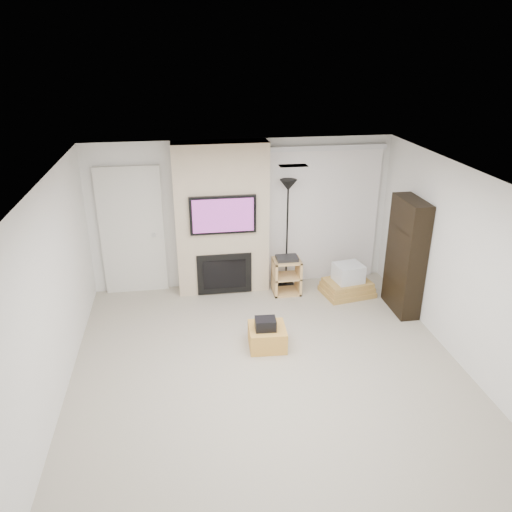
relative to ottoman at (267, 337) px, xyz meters
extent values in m
cube|color=#B0A794|center=(-0.08, -0.68, -0.15)|extent=(5.00, 5.50, 0.00)
cube|color=white|center=(-0.08, -0.68, 2.35)|extent=(5.00, 5.50, 0.00)
cube|color=white|center=(-0.08, 2.07, 1.10)|extent=(5.00, 0.00, 2.50)
cube|color=white|center=(-0.08, -3.43, 1.10)|extent=(5.00, 0.00, 2.50)
cube|color=white|center=(-2.58, -0.68, 1.10)|extent=(0.00, 5.50, 2.50)
cube|color=white|center=(2.42, -0.68, 1.10)|extent=(0.00, 5.50, 2.50)
cube|color=silver|center=(0.32, 0.12, 2.35)|extent=(0.35, 0.18, 0.01)
cube|color=gold|center=(0.00, 0.00, 0.00)|extent=(0.53, 0.53, 0.30)
cube|color=black|center=(-0.03, -0.04, 0.23)|extent=(0.29, 0.23, 0.16)
cube|color=beige|center=(-0.43, 1.87, 1.10)|extent=(1.50, 0.40, 2.50)
cube|color=black|center=(-0.43, 1.64, 1.25)|extent=(1.05, 0.06, 0.62)
cube|color=#6C2767|center=(-0.43, 1.60, 1.25)|extent=(0.96, 0.00, 0.54)
cube|color=black|center=(-0.43, 1.66, 0.22)|extent=(0.90, 0.04, 0.70)
cube|color=black|center=(-0.43, 1.64, 0.22)|extent=(0.70, 0.02, 0.50)
cube|color=silver|center=(-1.88, 2.03, 0.92)|extent=(1.02, 0.08, 2.14)
cube|color=beige|center=(-1.88, 2.04, 0.87)|extent=(0.90, 0.05, 2.05)
cylinder|color=silver|center=(-1.54, 1.99, 0.85)|extent=(0.07, 0.06, 0.07)
cube|color=silver|center=(1.32, 2.01, 2.18)|extent=(1.98, 0.10, 0.08)
cube|color=white|center=(1.32, 2.02, 0.99)|extent=(1.90, 0.03, 2.29)
cylinder|color=black|center=(0.65, 1.82, -0.14)|extent=(0.28, 0.28, 0.03)
cylinder|color=black|center=(0.65, 1.82, 0.74)|extent=(0.03, 0.03, 1.75)
cone|color=black|center=(0.65, 1.82, 1.64)|extent=(0.28, 0.28, 0.18)
cube|color=#E5B56F|center=(0.40, 1.55, 0.15)|extent=(0.04, 0.38, 0.60)
cube|color=#E5B56F|center=(0.81, 1.55, 0.15)|extent=(0.04, 0.38, 0.60)
cube|color=#E5B56F|center=(0.60, 1.55, -0.14)|extent=(0.45, 0.38, 0.03)
cube|color=#E5B56F|center=(0.60, 1.55, 0.15)|extent=(0.45, 0.38, 0.03)
cube|color=#E5B56F|center=(0.60, 1.55, 0.43)|extent=(0.45, 0.38, 0.03)
cube|color=black|center=(0.60, 1.55, 0.48)|extent=(0.35, 0.25, 0.06)
cube|color=#BB8E46|center=(1.60, 1.34, -0.11)|extent=(0.89, 0.73, 0.09)
cube|color=#BB8E46|center=(1.60, 1.34, -0.02)|extent=(0.85, 0.69, 0.08)
cube|color=#BB8E46|center=(1.60, 1.34, 0.05)|extent=(0.80, 0.64, 0.08)
cube|color=silver|center=(1.60, 1.34, 0.24)|extent=(0.50, 0.46, 0.29)
cube|color=black|center=(2.26, 0.73, 0.75)|extent=(0.30, 0.80, 1.80)
cube|color=black|center=(2.24, 0.73, 0.30)|extent=(0.26, 0.72, 0.02)
cube|color=black|center=(2.24, 0.73, 0.75)|extent=(0.26, 0.72, 0.02)
cube|color=black|center=(2.24, 0.73, 1.20)|extent=(0.26, 0.72, 0.02)
camera|label=1|loc=(-1.06, -5.79, 3.73)|focal=35.00mm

